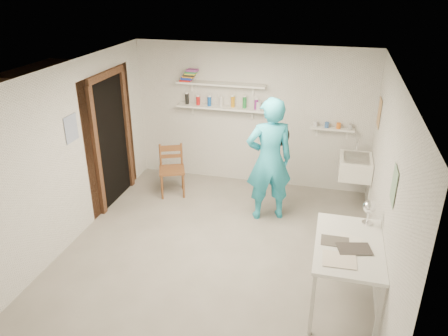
% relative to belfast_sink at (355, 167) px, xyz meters
% --- Properties ---
extents(floor, '(4.00, 4.50, 0.02)m').
position_rel_belfast_sink_xyz_m(floor, '(-1.75, -1.70, -0.71)').
color(floor, slate).
rests_on(floor, ground).
extents(ceiling, '(4.00, 4.50, 0.02)m').
position_rel_belfast_sink_xyz_m(ceiling, '(-1.75, -1.70, 1.71)').
color(ceiling, silver).
rests_on(ceiling, wall_back).
extents(wall_back, '(4.00, 0.02, 2.40)m').
position_rel_belfast_sink_xyz_m(wall_back, '(-1.75, 0.56, 0.50)').
color(wall_back, silver).
rests_on(wall_back, ground).
extents(wall_front, '(4.00, 0.02, 2.40)m').
position_rel_belfast_sink_xyz_m(wall_front, '(-1.75, -3.96, 0.50)').
color(wall_front, silver).
rests_on(wall_front, ground).
extents(wall_left, '(0.02, 4.50, 2.40)m').
position_rel_belfast_sink_xyz_m(wall_left, '(-3.76, -1.70, 0.50)').
color(wall_left, silver).
rests_on(wall_left, ground).
extents(wall_right, '(0.02, 4.50, 2.40)m').
position_rel_belfast_sink_xyz_m(wall_right, '(0.26, -1.70, 0.50)').
color(wall_right, silver).
rests_on(wall_right, ground).
extents(doorway_recess, '(0.02, 0.90, 2.00)m').
position_rel_belfast_sink_xyz_m(doorway_recess, '(-3.74, -0.65, 0.30)').
color(doorway_recess, black).
rests_on(doorway_recess, wall_left).
extents(corridor_box, '(1.40, 1.50, 2.10)m').
position_rel_belfast_sink_xyz_m(corridor_box, '(-4.45, -0.65, 0.35)').
color(corridor_box, brown).
rests_on(corridor_box, ground).
extents(door_lintel, '(0.06, 1.05, 0.10)m').
position_rel_belfast_sink_xyz_m(door_lintel, '(-3.72, -0.65, 1.35)').
color(door_lintel, brown).
rests_on(door_lintel, wall_left).
extents(door_jamb_near, '(0.06, 0.10, 2.00)m').
position_rel_belfast_sink_xyz_m(door_jamb_near, '(-3.72, -1.15, 0.30)').
color(door_jamb_near, brown).
rests_on(door_jamb_near, ground).
extents(door_jamb_far, '(0.06, 0.10, 2.00)m').
position_rel_belfast_sink_xyz_m(door_jamb_far, '(-3.72, -0.15, 0.30)').
color(door_jamb_far, brown).
rests_on(door_jamb_far, ground).
extents(shelf_lower, '(1.50, 0.22, 0.03)m').
position_rel_belfast_sink_xyz_m(shelf_lower, '(-2.25, 0.43, 0.65)').
color(shelf_lower, white).
rests_on(shelf_lower, wall_back).
extents(shelf_upper, '(1.50, 0.22, 0.03)m').
position_rel_belfast_sink_xyz_m(shelf_upper, '(-2.25, 0.43, 1.05)').
color(shelf_upper, white).
rests_on(shelf_upper, wall_back).
extents(ledge_shelf, '(0.70, 0.14, 0.03)m').
position_rel_belfast_sink_xyz_m(ledge_shelf, '(-0.40, 0.47, 0.42)').
color(ledge_shelf, white).
rests_on(ledge_shelf, wall_back).
extents(poster_left, '(0.01, 0.28, 0.36)m').
position_rel_belfast_sink_xyz_m(poster_left, '(-3.74, -1.65, 0.85)').
color(poster_left, '#334C7F').
rests_on(poster_left, wall_left).
extents(poster_right_a, '(0.01, 0.34, 0.42)m').
position_rel_belfast_sink_xyz_m(poster_right_a, '(0.24, 0.10, 0.85)').
color(poster_right_a, '#995933').
rests_on(poster_right_a, wall_right).
extents(poster_right_b, '(0.01, 0.30, 0.38)m').
position_rel_belfast_sink_xyz_m(poster_right_b, '(0.24, -2.25, 0.80)').
color(poster_right_b, '#3F724C').
rests_on(poster_right_b, wall_right).
extents(belfast_sink, '(0.48, 0.60, 0.30)m').
position_rel_belfast_sink_xyz_m(belfast_sink, '(0.00, 0.00, 0.00)').
color(belfast_sink, white).
rests_on(belfast_sink, wall_right).
extents(man, '(0.80, 0.67, 1.88)m').
position_rel_belfast_sink_xyz_m(man, '(-1.24, -0.63, 0.24)').
color(man, '#28A8C8').
rests_on(man, ground).
extents(wall_clock, '(0.33, 0.16, 0.34)m').
position_rel_belfast_sink_xyz_m(wall_clock, '(-1.16, -0.43, 0.55)').
color(wall_clock, beige).
rests_on(wall_clock, man).
extents(wooden_chair, '(0.53, 0.52, 0.88)m').
position_rel_belfast_sink_xyz_m(wooden_chair, '(-2.90, -0.29, -0.26)').
color(wooden_chair, brown).
rests_on(wooden_chair, ground).
extents(work_table, '(0.71, 1.19, 0.79)m').
position_rel_belfast_sink_xyz_m(work_table, '(-0.11, -2.32, -0.30)').
color(work_table, silver).
rests_on(work_table, ground).
extents(desk_lamp, '(0.15, 0.15, 0.15)m').
position_rel_belfast_sink_xyz_m(desk_lamp, '(0.09, -1.84, 0.31)').
color(desk_lamp, silver).
rests_on(desk_lamp, work_table).
extents(spray_cans, '(1.26, 0.06, 0.17)m').
position_rel_belfast_sink_xyz_m(spray_cans, '(-2.25, 0.43, 0.75)').
color(spray_cans, black).
rests_on(spray_cans, shelf_lower).
extents(book_stack, '(0.30, 0.14, 0.20)m').
position_rel_belfast_sink_xyz_m(book_stack, '(-2.79, 0.43, 1.16)').
color(book_stack, red).
rests_on(book_stack, shelf_upper).
extents(ledge_pots, '(0.48, 0.07, 0.09)m').
position_rel_belfast_sink_xyz_m(ledge_pots, '(-0.40, 0.47, 0.48)').
color(ledge_pots, silver).
rests_on(ledge_pots, ledge_shelf).
extents(papers, '(0.30, 0.22, 0.02)m').
position_rel_belfast_sink_xyz_m(papers, '(-0.11, -2.32, 0.10)').
color(papers, silver).
rests_on(papers, work_table).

